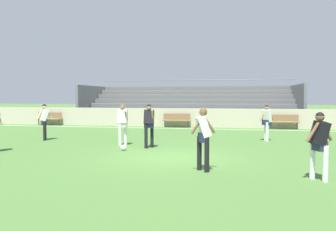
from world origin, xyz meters
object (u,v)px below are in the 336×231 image
bench_near_bin (284,120)px  player_white_wide_right (267,119)px  player_dark_pressing_high (319,140)px  player_white_on_ball (203,133)px  player_dark_overlapping (149,122)px  soccer_ball (123,148)px  bleacher_stand (189,103)px  player_white_deep_cover (123,121)px  bench_near_wall_gap (177,119)px  player_white_trailing_run (45,119)px  bench_far_left (49,117)px

bench_near_bin → player_white_wide_right: 6.37m
player_dark_pressing_high → player_white_on_ball: size_ratio=0.96×
player_dark_overlapping → player_white_wide_right: 5.64m
soccer_ball → bleacher_stand: bearing=87.5°
player_white_wide_right → soccer_ball: 6.81m
player_white_deep_cover → player_dark_pressing_high: (6.53, -4.78, -0.04)m
bleacher_stand → player_white_wide_right: bleacher_stand is taller
bleacher_stand → bench_near_wall_gap: bearing=-93.4°
player_dark_overlapping → player_white_on_ball: (2.45, -3.78, -0.00)m
bleacher_stand → soccer_ball: 14.54m
bleacher_stand → soccer_ball: (-0.63, -14.46, -1.42)m
player_white_wide_right → bleacher_stand: bearing=114.9°
bench_near_bin → player_dark_pressing_high: bearing=-94.6°
player_white_trailing_run → player_white_wide_right: bearing=9.0°
bench_near_wall_gap → player_white_deep_cover: player_white_deep_cover is taller
bench_near_wall_gap → soccer_ball: 10.02m
bench_near_bin → bench_near_wall_gap: bearing=180.0°
bench_near_bin → player_white_wide_right: bearing=-104.8°
player_white_trailing_run → soccer_ball: (4.58, -2.27, -0.89)m
player_dark_pressing_high → player_white_wide_right: (-0.53, 7.32, 0.01)m
player_white_on_ball → player_white_trailing_run: bearing=146.3°
player_dark_pressing_high → player_dark_overlapping: bearing=141.0°
player_white_deep_cover → player_white_wide_right: 6.51m
soccer_ball → player_dark_overlapping: bearing=46.1°
bleacher_stand → bench_near_bin: size_ratio=9.12×
bench_near_bin → player_white_trailing_run: (-11.74, -7.74, 0.45)m
player_dark_pressing_high → player_white_wide_right: 7.34m
player_white_deep_cover → bleacher_stand: bearing=85.3°
bench_near_bin → player_white_wide_right: (-1.63, -6.14, 0.44)m
bleacher_stand → player_dark_pressing_high: 18.73m
bench_near_bin → player_dark_overlapping: bearing=-124.7°
player_dark_overlapping → soccer_ball: bearing=-133.9°
player_white_trailing_run → soccer_ball: bearing=-26.3°
bench_near_bin → player_white_deep_cover: size_ratio=1.05×
bench_near_wall_gap → player_dark_pressing_high: size_ratio=1.09×
bench_near_bin → player_white_deep_cover: 11.57m
bench_far_left → player_white_deep_cover: player_white_deep_cover is taller
bench_near_bin → player_white_deep_cover: player_white_deep_cover is taller
bleacher_stand → bench_near_bin: bleacher_stand is taller
bench_far_left → player_white_wide_right: (14.39, -6.14, 0.44)m
bleacher_stand → player_dark_overlapping: (0.16, -13.64, -0.49)m
bleacher_stand → player_white_wide_right: size_ratio=9.90×
player_white_trailing_run → soccer_ball: player_white_trailing_run is taller
player_dark_overlapping → player_white_wide_right: player_dark_overlapping is taller
player_white_deep_cover → player_white_on_ball: size_ratio=0.99×
bench_near_wall_gap → player_dark_overlapping: (0.43, -9.19, 0.49)m
bench_near_wall_gap → player_white_on_ball: player_white_on_ball is taller
player_dark_overlapping → player_white_wide_right: size_ratio=1.04×
bleacher_stand → player_dark_pressing_high: bleacher_stand is taller
player_white_trailing_run → player_dark_overlapping: bearing=-15.1°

